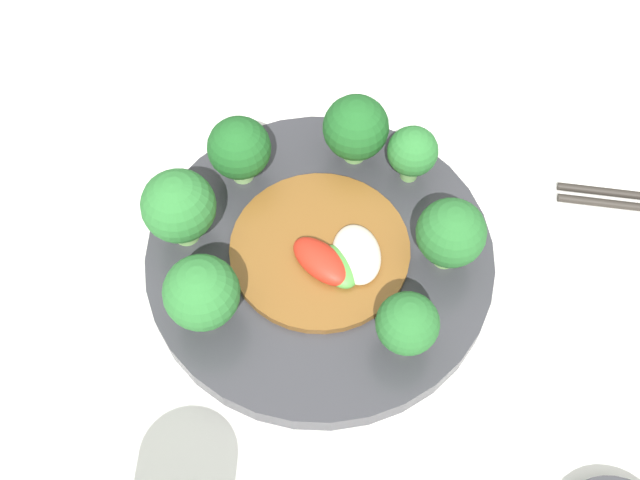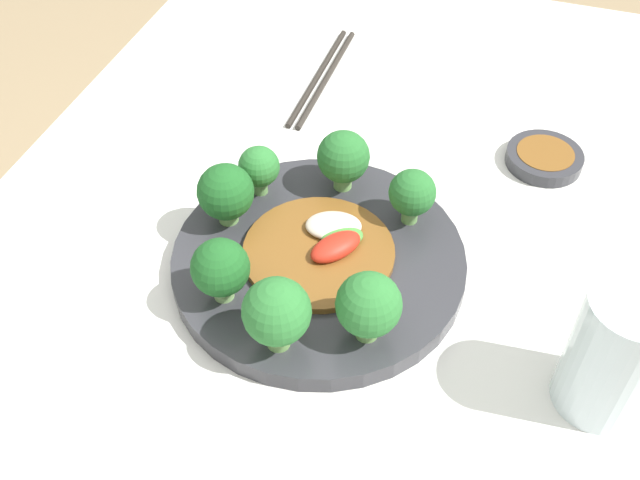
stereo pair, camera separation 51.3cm
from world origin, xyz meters
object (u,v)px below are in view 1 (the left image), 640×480
Objects in this scene: broccoli_south at (356,128)px; broccoli_southeast at (240,149)px; broccoli_northeast at (202,294)px; stirfry_center at (327,253)px; broccoli_northwest at (408,324)px; broccoli_southwest at (413,152)px; broccoli_east at (178,212)px; plate at (320,259)px; broccoli_west at (451,234)px.

broccoli_south is 1.01× the size of broccoli_southeast.
stirfry_center is at bearing -142.03° from broccoli_northeast.
stirfry_center is (-0.08, -0.06, -0.03)m from broccoli_northeast.
broccoli_northwest is 0.15m from broccoli_southwest.
broccoli_northwest is 1.09× the size of broccoli_southwest.
broccoli_east is at bearing 39.76° from broccoli_south.
broccoli_southeast is at bearing -42.62° from broccoli_northwest.
broccoli_northwest is (-0.07, 0.07, 0.05)m from plate.
broccoli_southeast is (0.15, -0.13, 0.00)m from broccoli_northwest.
broccoli_west is (-0.03, -0.08, 0.00)m from broccoli_northwest.
broccoli_east is at bearing 0.04° from stirfry_center.
broccoli_northwest is at bearing 135.34° from stirfry_center.
broccoli_southwest is at bearing -66.34° from broccoli_west.
broccoli_southwest is (-0.17, -0.09, -0.01)m from broccoli_east.
broccoli_west is at bearing -108.94° from broccoli_northwest.
stirfry_center reaches higher than plate.
broccoli_southeast is at bearing -115.90° from broccoli_east.
broccoli_southeast is at bearing -18.54° from broccoli_west.
broccoli_south reaches higher than plate.
broccoli_west is at bearing 161.46° from broccoli_southeast.
broccoli_southwest is (-0.14, -0.15, -0.01)m from broccoli_northeast.
broccoli_northeast is at bearing 47.34° from broccoli_southwest.
stirfry_center is (0.09, 0.01, -0.03)m from broccoli_west.
broccoli_southeast is (-0.00, -0.13, -0.00)m from broccoli_northeast.
broccoli_southwest is at bearing -87.22° from broccoli_northwest.
broccoli_northeast is at bearing 37.97° from stirfry_center.
stirfry_center is (-0.01, 0.00, 0.02)m from plate.
broccoli_east is 0.12m from stirfry_center.
plate is 4.28× the size of broccoli_south.
stirfry_center is (-0.08, 0.07, -0.03)m from broccoli_southeast.
broccoli_west reaches higher than broccoli_south.
plate is at bearing -178.13° from broccoli_east.
broccoli_southwest reaches higher than plate.
broccoli_northeast is 0.13m from broccoli_southeast.
broccoli_east reaches higher than broccoli_northeast.
broccoli_northwest is 0.41× the size of stirfry_center.
broccoli_west is at bearing -173.01° from stirfry_center.
broccoli_south is at bearing -140.24° from broccoli_east.
broccoli_east is 0.08m from broccoli_southeast.
broccoli_southwest is (-0.06, -0.08, 0.04)m from plate.
broccoli_west is 0.46× the size of stirfry_center.
broccoli_south is 1.09× the size of broccoli_northwest.
plate is 0.11m from broccoli_southwest.
broccoli_northwest is at bearing 160.05° from broccoli_east.
plate is 5.09× the size of broccoli_southwest.
broccoli_southeast is (-0.03, -0.07, -0.01)m from broccoli_east.
broccoli_southeast is at bearing 20.63° from broccoli_south.
broccoli_east is at bearing 3.17° from broccoli_west.
plate is 3.85× the size of broccoli_east.
stirfry_center is at bearing -179.96° from broccoli_east.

